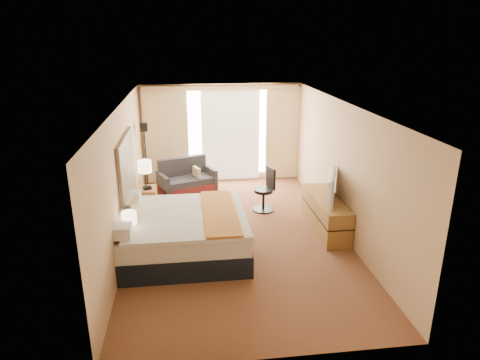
{
  "coord_description": "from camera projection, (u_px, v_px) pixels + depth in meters",
  "views": [
    {
      "loc": [
        -0.9,
        -7.72,
        3.82
      ],
      "look_at": [
        0.12,
        0.4,
        1.02
      ],
      "focal_mm": 32.0,
      "sensor_mm": 36.0,
      "label": 1
    }
  ],
  "objects": [
    {
      "name": "nightstand_left",
      "position": [
        135.0,
        253.0,
        7.29
      ],
      "size": [
        0.45,
        0.52,
        0.55
      ],
      "primitive_type": "cube",
      "color": "olive",
      "rests_on": "floor"
    },
    {
      "name": "window",
      "position": [
        230.0,
        132.0,
        11.45
      ],
      "size": [
        2.3,
        0.02,
        2.3
      ],
      "primitive_type": "cube",
      "color": "silver",
      "rests_on": "wall_back"
    },
    {
      "name": "ceiling",
      "position": [
        236.0,
        105.0,
        7.75
      ],
      "size": [
        4.2,
        7.0,
        0.02
      ],
      "primitive_type": "cube",
      "color": "silver",
      "rests_on": "wall_back"
    },
    {
      "name": "floor_lamp",
      "position": [
        145.0,
        146.0,
        10.1
      ],
      "size": [
        0.23,
        0.23,
        1.86
      ],
      "color": "black",
      "rests_on": "floor"
    },
    {
      "name": "telephone",
      "position": [
        147.0,
        188.0,
        9.48
      ],
      "size": [
        0.21,
        0.19,
        0.07
      ],
      "primitive_type": "cube",
      "rotation": [
        0.0,
        0.0,
        0.39
      ],
      "color": "black",
      "rests_on": "nightstand_right"
    },
    {
      "name": "floor",
      "position": [
        236.0,
        234.0,
        8.59
      ],
      "size": [
        4.2,
        7.0,
        0.02
      ],
      "primitive_type": "cube",
      "color": "#522317",
      "rests_on": "ground"
    },
    {
      "name": "loveseat",
      "position": [
        187.0,
        181.0,
        10.8
      ],
      "size": [
        1.54,
        1.2,
        0.86
      ],
      "rotation": [
        0.0,
        0.0,
        0.39
      ],
      "color": "maroon",
      "rests_on": "floor"
    },
    {
      "name": "headboard",
      "position": [
        127.0,
        175.0,
        8.12
      ],
      "size": [
        0.06,
        1.85,
        1.5
      ],
      "primitive_type": "cube",
      "color": "black",
      "rests_on": "wall_left"
    },
    {
      "name": "wall_right",
      "position": [
        342.0,
        169.0,
        8.42
      ],
      "size": [
        0.02,
        7.0,
        2.6
      ],
      "primitive_type": "cube",
      "color": "#D8B283",
      "rests_on": "ground"
    },
    {
      "name": "lamp_left",
      "position": [
        129.0,
        219.0,
        7.0
      ],
      "size": [
        0.25,
        0.25,
        0.52
      ],
      "color": "black",
      "rests_on": "nightstand_left"
    },
    {
      "name": "desk_chair",
      "position": [
        266.0,
        191.0,
        9.66
      ],
      "size": [
        0.49,
        0.48,
        1.0
      ],
      "rotation": [
        0.0,
        0.0,
        0.28
      ],
      "color": "black",
      "rests_on": "floor"
    },
    {
      "name": "wall_back",
      "position": [
        221.0,
        133.0,
        11.45
      ],
      "size": [
        4.2,
        0.02,
        2.6
      ],
      "primitive_type": "cube",
      "color": "#D8B283",
      "rests_on": "ground"
    },
    {
      "name": "nightstand_right",
      "position": [
        147.0,
        200.0,
        9.64
      ],
      "size": [
        0.45,
        0.52,
        0.55
      ],
      "primitive_type": "cube",
      "color": "olive",
      "rests_on": "floor"
    },
    {
      "name": "bed",
      "position": [
        182.0,
        233.0,
        7.72
      ],
      "size": [
        2.28,
        2.08,
        1.11
      ],
      "color": "black",
      "rests_on": "floor"
    },
    {
      "name": "wall_left",
      "position": [
        124.0,
        177.0,
        7.92
      ],
      "size": [
        0.02,
        7.0,
        2.6
      ],
      "primitive_type": "cube",
      "color": "#D8B283",
      "rests_on": "ground"
    },
    {
      "name": "curtains",
      "position": [
        221.0,
        130.0,
        11.31
      ],
      "size": [
        4.12,
        0.19,
        2.56
      ],
      "color": "#FAE6B0",
      "rests_on": "floor"
    },
    {
      "name": "television",
      "position": [
        328.0,
        187.0,
        8.34
      ],
      "size": [
        0.49,
        1.01,
        0.59
      ],
      "primitive_type": "imported",
      "rotation": [
        0.0,
        0.0,
        1.21
      ],
      "color": "black",
      "rests_on": "media_dresser"
    },
    {
      "name": "lamp_right",
      "position": [
        145.0,
        167.0,
        9.38
      ],
      "size": [
        0.31,
        0.31,
        0.64
      ],
      "color": "black",
      "rests_on": "nightstand_right"
    },
    {
      "name": "tissue_box",
      "position": [
        134.0,
        238.0,
        7.08
      ],
      "size": [
        0.16,
        0.16,
        0.12
      ],
      "primitive_type": "cube",
      "rotation": [
        0.0,
        0.0,
        -0.29
      ],
      "color": "#95B2E6",
      "rests_on": "nightstand_left"
    },
    {
      "name": "wall_front",
      "position": [
        272.0,
        267.0,
        4.88
      ],
      "size": [
        4.2,
        0.02,
        2.6
      ],
      "primitive_type": "cube",
      "color": "#D8B283",
      "rests_on": "ground"
    },
    {
      "name": "media_dresser",
      "position": [
        326.0,
        214.0,
        8.69
      ],
      "size": [
        0.5,
        1.8,
        0.7
      ],
      "primitive_type": "cube",
      "color": "olive",
      "rests_on": "floor"
    }
  ]
}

